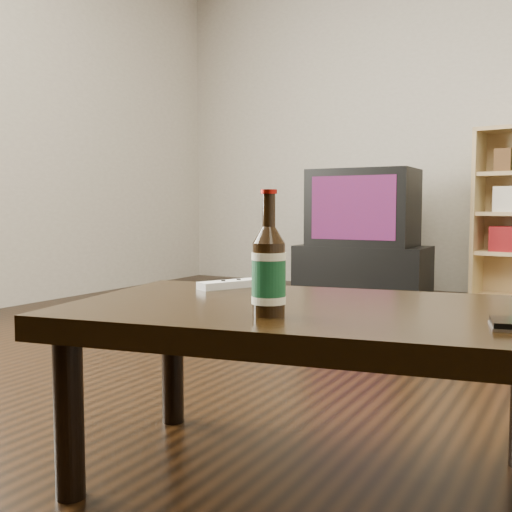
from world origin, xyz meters
The scene contains 8 objects.
floor centered at (0.00, 0.00, -0.01)m, with size 5.00×6.00×0.01m, color black.
wall_back centered at (0.00, 3.01, 1.35)m, with size 5.00×0.02×2.70m, color #B3A99D.
tv_stand centered at (-0.67, 2.41, 0.18)m, with size 0.92×0.46×0.37m, color black.
tv centered at (-0.67, 2.41, 0.64)m, with size 0.73×0.47×0.54m.
coffee_table centered at (0.21, -0.45, 0.36)m, with size 1.20×0.83×0.41m.
beer_bottle centered at (0.19, -0.62, 0.50)m, with size 0.08×0.08×0.26m.
phone centered at (0.63, -0.51, 0.42)m, with size 0.07×0.10×0.02m.
remote centered at (-0.11, -0.29, 0.42)m, with size 0.12×0.19×0.02m.
Camera 1 is at (0.77, -1.69, 0.63)m, focal length 42.00 mm.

